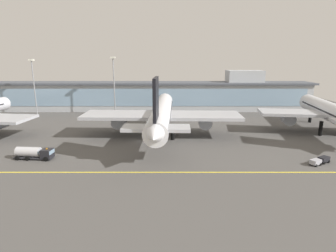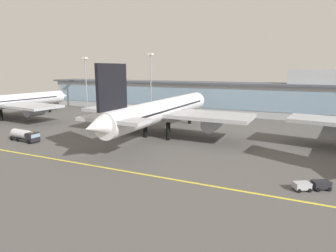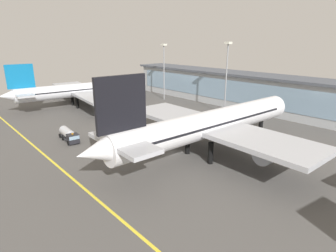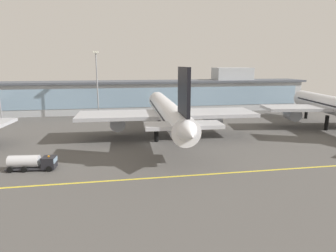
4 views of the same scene
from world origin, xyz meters
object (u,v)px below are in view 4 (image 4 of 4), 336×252
(airliner_near_right, at_px, (168,112))
(apron_light_mast_centre, at_px, (97,75))
(fuel_tanker_truck, at_px, (33,162))
(airliner_far_right, at_px, (334,106))

(airliner_near_right, xyz_separation_m, apron_light_mast_centre, (-19.81, 30.91, 8.64))
(airliner_near_right, height_order, fuel_tanker_truck, airliner_near_right)
(airliner_near_right, xyz_separation_m, fuel_tanker_truck, (-29.36, -19.88, -5.51))
(airliner_near_right, height_order, airliner_far_right, airliner_near_right)
(airliner_far_right, bearing_deg, apron_light_mast_centre, 77.25)
(fuel_tanker_truck, distance_m, apron_light_mast_centre, 53.58)
(airliner_far_right, distance_m, fuel_tanker_truck, 85.45)
(airliner_near_right, bearing_deg, fuel_tanker_truck, 125.89)
(airliner_near_right, distance_m, airliner_far_right, 52.80)
(airliner_far_right, height_order, apron_light_mast_centre, apron_light_mast_centre)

